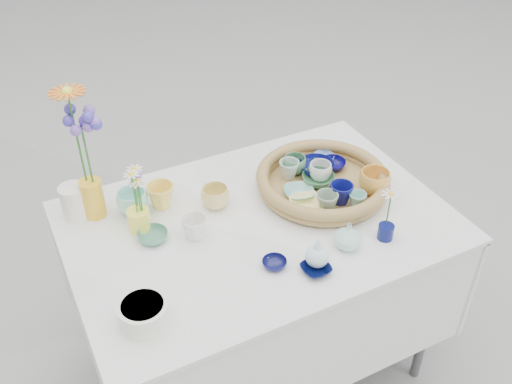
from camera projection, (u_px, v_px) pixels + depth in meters
name	position (u px, v px, depth m)	size (l,w,h in m)	color
ground	(258.00, 361.00, 2.37)	(80.00, 80.00, 0.00)	#A1A19A
display_table	(258.00, 361.00, 2.37)	(1.26, 0.86, 0.77)	white
wicker_tray	(322.00, 181.00, 2.03)	(0.47, 0.47, 0.08)	olive
tray_ceramic_0	(317.00, 167.00, 2.09)	(0.13, 0.13, 0.04)	#0D115B
tray_ceramic_1	(333.00, 164.00, 2.12)	(0.10, 0.10, 0.03)	#0B0752
tray_ceramic_2	(374.00, 182.00, 1.98)	(0.11, 0.11, 0.09)	gold
tray_ceramic_3	(318.00, 179.00, 2.04)	(0.12, 0.12, 0.04)	#447A51
tray_ceramic_4	(327.00, 202.00, 1.90)	(0.08, 0.08, 0.07)	gray
tray_ceramic_5	(299.00, 193.00, 1.98)	(0.10, 0.10, 0.03)	#79C0B2
tray_ceramic_6	(289.00, 169.00, 2.06)	(0.07, 0.07, 0.07)	#AFC6BF
tray_ceramic_7	(320.00, 171.00, 2.05)	(0.08, 0.08, 0.07)	white
tray_ceramic_8	(324.00, 158.00, 2.16)	(0.08, 0.08, 0.02)	#8BB7FD
tray_ceramic_9	(341.00, 194.00, 1.94)	(0.08, 0.08, 0.07)	navy
tray_ceramic_10	(307.00, 205.00, 1.93)	(0.12, 0.12, 0.03)	#FAE68C
tray_ceramic_11	(357.00, 200.00, 1.92)	(0.06, 0.06, 0.06)	#89CEBB
tray_ceramic_12	(295.00, 165.00, 2.08)	(0.08, 0.08, 0.07)	#4F8A5E
loose_ceramic_0	(161.00, 196.00, 1.95)	(0.09, 0.09, 0.09)	#FFD859
loose_ceramic_1	(215.00, 197.00, 1.95)	(0.10, 0.10, 0.08)	#E1C870
loose_ceramic_2	(153.00, 236.00, 1.82)	(0.10, 0.10, 0.03)	#4A876E
loose_ceramic_3	(195.00, 228.00, 1.82)	(0.08, 0.08, 0.08)	white
loose_ceramic_4	(274.00, 264.00, 1.73)	(0.08, 0.08, 0.02)	#0D0F41
loose_ceramic_5	(133.00, 202.00, 1.92)	(0.11, 0.11, 0.08)	#9BE6D7
loose_ceramic_6	(316.00, 269.00, 1.71)	(0.09, 0.09, 0.02)	#060B32
fluted_bowl	(144.00, 314.00, 1.54)	(0.14, 0.14, 0.07)	silver
bud_vase_paleblue	(318.00, 251.00, 1.71)	(0.07, 0.07, 0.11)	silver
bud_vase_seafoam	(348.00, 236.00, 1.78)	(0.09, 0.09, 0.09)	#A7E0CA
bud_vase_cobalt	(386.00, 232.00, 1.82)	(0.05, 0.05, 0.05)	#0A1150
single_daisy	(389.00, 208.00, 1.79)	(0.07, 0.07, 0.13)	white
tall_vase_yellow	(93.00, 198.00, 1.89)	(0.07, 0.07, 0.14)	yellow
gerbera	(77.00, 138.00, 1.77)	(0.13, 0.13, 0.34)	orange
hydrangea	(87.00, 152.00, 1.78)	(0.09, 0.09, 0.32)	#4737B8
white_pitcher	(74.00, 202.00, 1.90)	(0.12, 0.09, 0.12)	white
daisy_cup	(139.00, 220.00, 1.85)	(0.07, 0.07, 0.08)	#FFFA4C
daisy_posy	(133.00, 189.00, 1.79)	(0.08, 0.08, 0.16)	white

